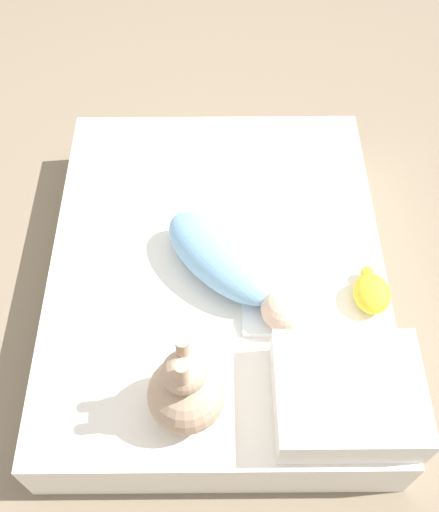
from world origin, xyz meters
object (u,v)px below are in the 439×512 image
(swaddled_baby, at_px, (231,264))
(pillow, at_px, (347,395))
(turtle_plush, at_px, (372,293))
(bunny_plush, at_px, (186,391))

(swaddled_baby, xyz_separation_m, pillow, (-0.39, -0.29, -0.01))
(swaddled_baby, relative_size, pillow, 1.20)
(swaddled_baby, bearing_deg, turtle_plush, 34.43)
(swaddled_baby, xyz_separation_m, bunny_plush, (-0.40, 0.12, 0.04))
(swaddled_baby, height_order, bunny_plush, bunny_plush)
(swaddled_baby, relative_size, bunny_plush, 1.35)
(bunny_plush, distance_m, turtle_plush, 0.61)
(pillow, relative_size, turtle_plush, 2.33)
(bunny_plush, bearing_deg, swaddled_baby, -16.27)
(turtle_plush, bearing_deg, pillow, 160.06)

